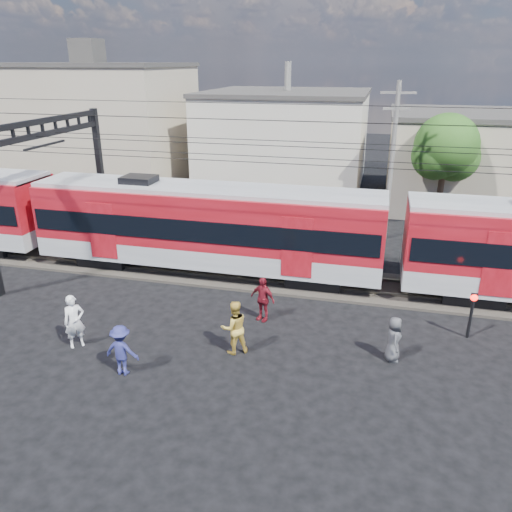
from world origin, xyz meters
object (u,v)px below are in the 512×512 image
at_px(commuter_train, 211,225).
at_px(crossing_signal, 472,307).
at_px(pedestrian_a, 74,321).
at_px(pedestrian_c, 121,350).

relative_size(commuter_train, crossing_signal, 28.26).
distance_m(commuter_train, crossing_signal, 11.52).
bearing_deg(pedestrian_a, commuter_train, 26.50).
xyz_separation_m(commuter_train, pedestrian_a, (-2.51, -7.36, -1.43)).
height_order(commuter_train, crossing_signal, commuter_train).
bearing_deg(pedestrian_a, crossing_signal, -28.27).
bearing_deg(crossing_signal, pedestrian_a, -163.63).
bearing_deg(commuter_train, pedestrian_a, -108.86).
relative_size(pedestrian_a, crossing_signal, 1.09).
xyz_separation_m(pedestrian_c, crossing_signal, (11.06, 5.08, 0.38)).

